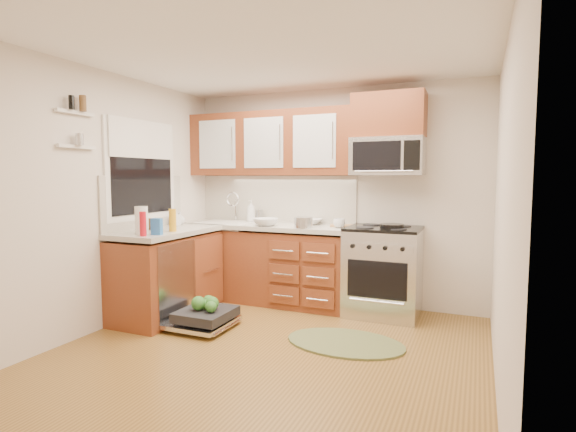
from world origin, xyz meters
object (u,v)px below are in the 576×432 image
at_px(sink, 226,232).
at_px(bowl_a, 309,222).
at_px(bowl_b, 266,222).
at_px(dishwasher, 202,318).
at_px(cup, 339,223).
at_px(range, 383,271).
at_px(stock_pot, 303,222).
at_px(cutting_board, 342,225).
at_px(microwave, 387,156).
at_px(rug, 345,343).
at_px(upper_cabinets, 270,144).
at_px(paper_towel_roll, 141,220).
at_px(skillet, 392,226).

relative_size(sink, bowl_a, 2.22).
distance_m(bowl_a, bowl_b, 0.52).
distance_m(dishwasher, cup, 1.75).
relative_size(range, cup, 7.41).
relative_size(range, bowl_a, 3.40).
bearing_deg(dishwasher, bowl_b, 76.28).
height_order(stock_pot, bowl_b, stock_pot).
bearing_deg(bowl_b, dishwasher, -103.72).
height_order(range, cutting_board, range).
xyz_separation_m(stock_pot, cup, (0.36, 0.17, -0.01)).
height_order(microwave, sink, microwave).
bearing_deg(microwave, bowl_a, 178.16).
relative_size(microwave, stock_pot, 3.76).
height_order(sink, rug, sink).
relative_size(upper_cabinets, cup, 15.99).
distance_m(sink, dishwasher, 1.38).
height_order(sink, cutting_board, cutting_board).
bearing_deg(range, paper_towel_roll, -148.11).
xyz_separation_m(upper_cabinets, range, (1.41, -0.15, -1.40)).
distance_m(stock_pot, cutting_board, 0.47).
xyz_separation_m(cutting_board, cup, (0.02, -0.16, 0.04)).
distance_m(cutting_board, bowl_a, 0.40).
bearing_deg(cutting_board, dishwasher, -129.76).
relative_size(microwave, cup, 5.93).
bearing_deg(rug, microwave, 83.11).
distance_m(microwave, bowl_b, 1.53).
xyz_separation_m(skillet, cup, (-0.58, 0.05, 0.00)).
bearing_deg(range, skillet, -43.76).
xyz_separation_m(upper_cabinets, bowl_b, (0.10, -0.32, -0.91)).
bearing_deg(bowl_a, cutting_board, -4.13).
bearing_deg(microwave, range, -90.00).
bearing_deg(upper_cabinets, paper_towel_roll, -115.71).
height_order(sink, skillet, skillet).
xyz_separation_m(stock_pot, bowl_b, (-0.47, 0.03, -0.02)).
height_order(upper_cabinets, cutting_board, upper_cabinets).
xyz_separation_m(skillet, bowl_b, (-1.41, -0.09, -0.00)).
bearing_deg(bowl_a, cup, -24.54).
xyz_separation_m(upper_cabinets, sink, (-0.52, -0.16, -1.07)).
distance_m(upper_cabinets, bowl_b, 0.97).
bearing_deg(paper_towel_roll, bowl_b, 54.79).
bearing_deg(skillet, dishwasher, -147.70).
bearing_deg(sink, dishwasher, -70.80).
relative_size(upper_cabinets, skillet, 8.27).
bearing_deg(dishwasher, bowl_a, 63.51).
bearing_deg(dishwasher, rug, 5.77).
xyz_separation_m(range, bowl_b, (-1.31, -0.18, 0.49)).
bearing_deg(cup, upper_cabinets, 168.46).
xyz_separation_m(microwave, cup, (-0.48, -0.16, -0.72)).
bearing_deg(upper_cabinets, bowl_b, -73.38).
relative_size(microwave, rug, 0.71).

